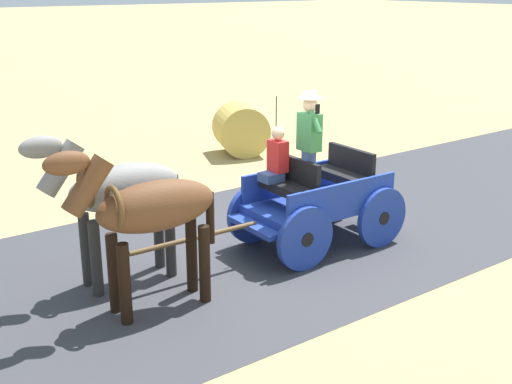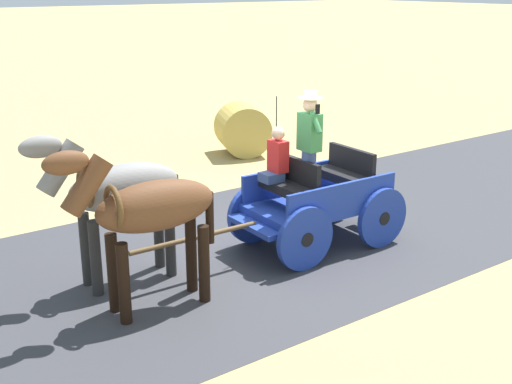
{
  "view_description": "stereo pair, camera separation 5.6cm",
  "coord_description": "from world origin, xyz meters",
  "px_view_note": "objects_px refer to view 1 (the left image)",
  "views": [
    {
      "loc": [
        -7.79,
        6.31,
        4.02
      ],
      "look_at": [
        -0.5,
        0.98,
        1.1
      ],
      "focal_mm": 46.08,
      "sensor_mm": 36.0,
      "label": 1
    },
    {
      "loc": [
        -7.82,
        6.26,
        4.02
      ],
      "look_at": [
        -0.5,
        0.98,
        1.1
      ],
      "focal_mm": 46.08,
      "sensor_mm": 36.0,
      "label": 2
    }
  ],
  "objects_px": {
    "horse_drawn_carriage": "(314,196)",
    "horse_near_side": "(149,211)",
    "horse_off_side": "(117,192)",
    "hay_bale": "(241,130)"
  },
  "relations": [
    {
      "from": "horse_drawn_carriage",
      "to": "horse_off_side",
      "type": "height_order",
      "value": "horse_drawn_carriage"
    },
    {
      "from": "horse_drawn_carriage",
      "to": "hay_bale",
      "type": "bearing_deg",
      "value": -23.84
    },
    {
      "from": "horse_near_side",
      "to": "hay_bale",
      "type": "xyz_separation_m",
      "value": [
        5.8,
        -5.43,
        -0.72
      ]
    },
    {
      "from": "horse_drawn_carriage",
      "to": "hay_bale",
      "type": "distance_m",
      "value": 5.92
    },
    {
      "from": "horse_drawn_carriage",
      "to": "horse_near_side",
      "type": "bearing_deg",
      "value": 97.38
    },
    {
      "from": "horse_near_side",
      "to": "horse_off_side",
      "type": "relative_size",
      "value": 1.0
    },
    {
      "from": "horse_near_side",
      "to": "hay_bale",
      "type": "relative_size",
      "value": 1.84
    },
    {
      "from": "horse_drawn_carriage",
      "to": "horse_off_side",
      "type": "distance_m",
      "value": 3.11
    },
    {
      "from": "horse_near_side",
      "to": "horse_off_side",
      "type": "xyz_separation_m",
      "value": [
        0.93,
        -0.02,
        0.0
      ]
    },
    {
      "from": "horse_near_side",
      "to": "horse_off_side",
      "type": "distance_m",
      "value": 0.93
    }
  ]
}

